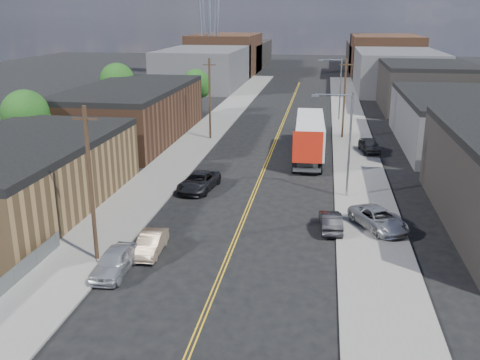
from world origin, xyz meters
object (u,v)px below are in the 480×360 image
(car_left_b, at_px, (151,243))
(car_left_c, at_px, (199,182))
(semi_truck, at_px, (310,133))
(car_right_lot_a, at_px, (379,219))
(car_ahead_truck, at_px, (313,126))
(car_right_lot_c, at_px, (369,145))
(car_right_oncoming, at_px, (331,221))
(car_left_a, at_px, (114,262))

(car_left_b, bearing_deg, car_left_c, 87.25)
(semi_truck, xyz_separation_m, car_left_c, (-9.38, -14.17, -1.73))
(semi_truck, height_order, car_right_lot_a, semi_truck)
(semi_truck, bearing_deg, car_ahead_truck, 87.47)
(car_left_b, bearing_deg, car_right_lot_c, 58.86)
(car_right_lot_c, height_order, car_ahead_truck, car_right_lot_c)
(semi_truck, relative_size, car_left_c, 2.99)
(car_right_oncoming, height_order, car_right_lot_a, car_right_lot_a)
(car_right_lot_c, bearing_deg, car_right_oncoming, -110.02)
(car_left_b, height_order, car_right_lot_a, car_right_lot_a)
(car_left_b, distance_m, car_right_oncoming, 13.08)
(car_left_a, height_order, car_right_oncoming, car_left_a)
(semi_truck, distance_m, car_right_lot_a, 22.05)
(car_left_a, height_order, car_right_lot_a, car_right_lot_a)
(car_left_a, height_order, car_left_c, car_left_c)
(car_left_b, xyz_separation_m, car_ahead_truck, (9.64, 39.48, 0.13))
(car_right_lot_c, bearing_deg, car_right_lot_a, -101.76)
(car_right_oncoming, xyz_separation_m, car_right_lot_c, (4.40, 23.36, 0.23))
(car_right_oncoming, xyz_separation_m, car_ahead_truck, (-2.10, 33.71, 0.12))
(car_left_a, distance_m, car_left_c, 16.53)
(car_right_lot_c, distance_m, car_ahead_truck, 12.22)
(car_right_lot_c, bearing_deg, car_left_c, -144.74)
(car_right_oncoming, bearing_deg, car_left_a, 29.70)
(car_right_lot_c, xyz_separation_m, car_ahead_truck, (-6.50, 10.34, -0.11))
(car_right_oncoming, bearing_deg, car_right_lot_c, -105.33)
(car_left_a, height_order, car_left_b, car_left_a)
(car_left_c, xyz_separation_m, car_right_lot_c, (16.00, 15.78, 0.14))
(car_left_b, distance_m, car_ahead_truck, 40.64)
(car_ahead_truck, bearing_deg, car_right_lot_c, -58.85)
(car_left_c, bearing_deg, car_left_a, -87.61)
(semi_truck, bearing_deg, car_left_c, -125.45)
(car_right_oncoming, height_order, car_right_lot_c, car_right_lot_c)
(semi_truck, distance_m, car_left_a, 32.52)
(semi_truck, height_order, car_left_c, semi_truck)
(car_left_b, bearing_deg, car_left_a, -114.23)
(car_left_a, xyz_separation_m, car_right_oncoming, (13.00, 8.89, -0.09))
(car_left_b, bearing_deg, car_ahead_truck, 74.12)
(car_left_b, xyz_separation_m, car_right_lot_c, (16.14, 29.14, 0.24))
(car_left_c, relative_size, car_ahead_truck, 0.96)
(car_right_oncoming, bearing_deg, car_left_b, 21.53)
(car_right_lot_a, relative_size, car_right_lot_c, 1.17)
(car_left_c, distance_m, car_right_lot_c, 22.48)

